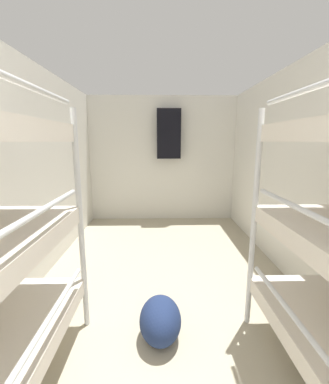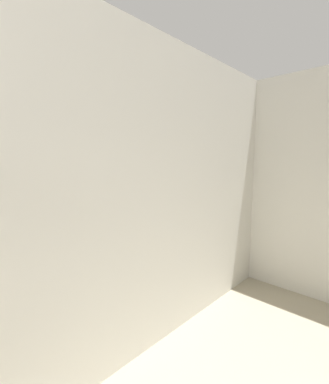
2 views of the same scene
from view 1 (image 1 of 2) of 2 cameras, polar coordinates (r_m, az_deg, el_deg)
wall_left at (r=2.65m, az=-31.87°, el=1.97°), size 0.06×5.53×2.36m
wall_right at (r=2.72m, az=31.88°, el=2.18°), size 0.06×5.53×2.36m
wall_back at (r=5.00m, az=-0.48°, el=7.25°), size 2.89×0.06×2.36m
duffel_bag at (r=2.23m, az=-0.94°, el=-26.53°), size 0.32×0.45×0.32m
hanging_coat at (r=4.84m, az=0.97°, el=12.78°), size 0.44×0.12×0.90m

